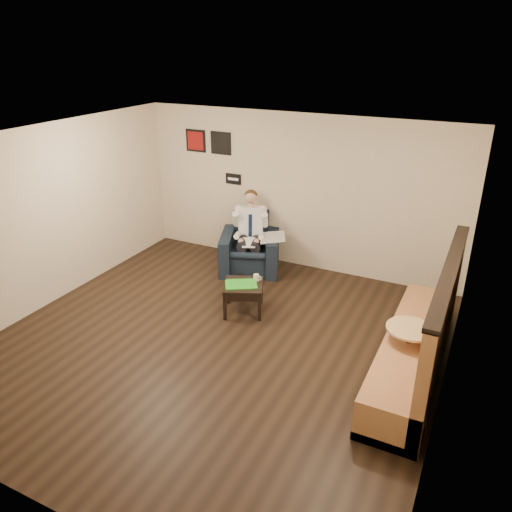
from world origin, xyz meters
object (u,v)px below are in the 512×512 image
at_px(seated_man, 249,237).
at_px(green_folder, 241,284).
at_px(smartphone, 248,279).
at_px(banquette, 417,321).
at_px(side_table, 243,298).
at_px(cafe_table, 407,353).
at_px(coffee_mug, 256,277).
at_px(armchair, 250,243).

relative_size(seated_man, green_folder, 2.85).
height_order(smartphone, banquette, banquette).
relative_size(side_table, cafe_table, 0.82).
distance_m(side_table, cafe_table, 2.65).
bearing_deg(banquette, green_folder, 171.53).
xyz_separation_m(side_table, cafe_table, (2.59, -0.56, 0.12)).
xyz_separation_m(banquette, cafe_table, (-0.05, -0.13, -0.40)).
xyz_separation_m(seated_man, banquette, (3.21, -1.76, 0.08)).
height_order(coffee_mug, cafe_table, cafe_table).
bearing_deg(banquette, armchair, 149.98).
bearing_deg(coffee_mug, banquette, -13.92).
bearing_deg(green_folder, coffee_mug, 57.00).
height_order(seated_man, side_table, seated_man).
distance_m(coffee_mug, cafe_table, 2.58).
height_order(coffee_mug, smartphone, coffee_mug).
bearing_deg(cafe_table, green_folder, 168.57).
relative_size(side_table, smartphone, 3.93).
distance_m(armchair, green_folder, 1.61).
relative_size(smartphone, cafe_table, 0.21).
bearing_deg(seated_man, side_table, -88.52).
relative_size(armchair, seated_man, 0.75).
height_order(banquette, cafe_table, banquette).
height_order(side_table, banquette, banquette).
relative_size(coffee_mug, smartphone, 0.68).
distance_m(armchair, cafe_table, 3.79).
height_order(side_table, smartphone, smartphone).
bearing_deg(side_table, cafe_table, -12.21).
bearing_deg(coffee_mug, green_folder, -123.00).
bearing_deg(armchair, banquette, -51.78).
bearing_deg(coffee_mug, smartphone, -173.79).
relative_size(armchair, coffee_mug, 10.19).
bearing_deg(cafe_table, smartphone, 164.18).
distance_m(green_folder, coffee_mug, 0.27).
distance_m(seated_man, side_table, 1.52).
height_order(seated_man, banquette, banquette).
xyz_separation_m(side_table, smartphone, (-0.02, 0.18, 0.25)).
relative_size(banquette, cafe_table, 4.13).
relative_size(coffee_mug, cafe_table, 0.14).
bearing_deg(banquette, coffee_mug, 166.08).
relative_size(seated_man, coffee_mug, 13.52).
relative_size(green_folder, cafe_table, 0.67).
bearing_deg(seated_man, armchair, 90.00).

